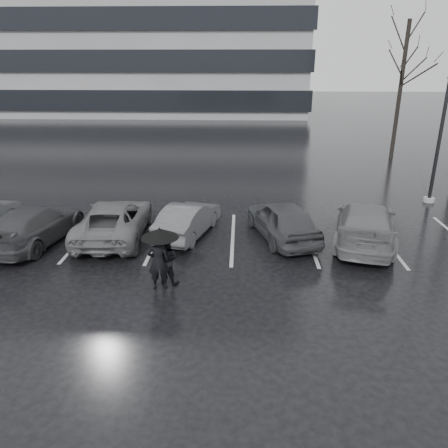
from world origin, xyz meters
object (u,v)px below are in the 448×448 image
car_west_b (114,220)px  pedestrian_left (158,262)px  car_main (282,220)px  lamp_post (445,110)px  car_west_c (35,225)px  tree_north (400,92)px  car_west_a (188,219)px  pedestrian_right (166,260)px  car_east (365,223)px

car_west_b → pedestrian_left: pedestrian_left is taller
car_main → lamp_post: size_ratio=0.46×
car_main → car_west_c: bearing=-11.9°
tree_north → car_west_a: bearing=-130.2°
car_west_a → car_west_c: car_west_c is taller
lamp_post → tree_north: bearing=82.1°
car_west_b → tree_north: (14.78, 14.59, 3.57)m
pedestrian_right → car_west_a: bearing=-79.7°
pedestrian_left → tree_north: (12.44, 18.40, 3.41)m
car_west_b → car_west_a: bearing=-176.4°
car_main → car_east: size_ratio=0.83×
car_west_b → tree_north: tree_north is taller
lamp_post → car_west_c: bearing=-161.5°
car_west_a → tree_north: size_ratio=0.44×
car_west_a → car_east: car_east is taller
car_east → pedestrian_left: (-6.79, -3.64, 0.11)m
car_west_a → tree_north: (12.08, 14.30, 3.63)m
car_main → pedestrian_right: bearing=27.7°
pedestrian_right → pedestrian_left: bearing=74.4°
car_west_a → car_west_c: bearing=25.3°
car_east → pedestrian_right: bearing=41.2°
car_main → car_west_b: (-6.19, -0.12, -0.04)m
car_east → pedestrian_right: size_ratio=3.41×
car_main → car_west_b: size_ratio=0.86×
pedestrian_right → lamp_post: size_ratio=0.16×
car_west_b → car_west_c: 2.77m
car_west_b → car_east: (9.12, -0.17, 0.05)m
tree_north → pedestrian_right: bearing=-124.2°
car_main → car_west_a: car_main is taller
car_west_b → tree_north: 21.08m
lamp_post → tree_north: (1.36, 9.82, 0.11)m
car_west_a → car_east: (6.42, -0.47, 0.11)m
tree_north → car_west_b: bearing=-135.4°
pedestrian_left → tree_north: 22.47m
car_west_c → tree_north: tree_north is taller
car_east → tree_north: bearing=-96.5°
car_west_c → car_main: bearing=-166.5°
car_west_a → car_east: 6.44m
car_west_b → pedestrian_right: pedestrian_right is taller
pedestrian_right → car_east: bearing=-140.2°
car_main → car_west_a: (-3.49, 0.18, -0.09)m
car_west_b → car_east: car_east is taller
car_west_c → car_west_a: bearing=-161.6°
car_west_b → pedestrian_left: (2.34, -3.81, 0.16)m
car_main → pedestrian_left: bearing=28.8°
car_west_c → pedestrian_left: pedestrian_left is taller
pedestrian_right → tree_north: 22.13m
car_west_a → pedestrian_left: pedestrian_left is taller
tree_north → lamp_post: bearing=-97.9°
car_west_b → pedestrian_right: bearing=123.1°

